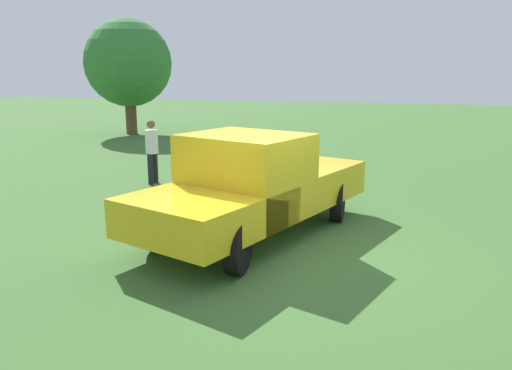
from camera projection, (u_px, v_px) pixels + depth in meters
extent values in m
plane|color=#3D662D|center=(280.00, 252.00, 7.99)|extent=(80.00, 80.00, 0.00)
cylinder|color=black|center=(268.00, 189.00, 10.49)|extent=(0.80, 0.22, 0.80)
cylinder|color=black|center=(338.00, 201.00, 9.57)|extent=(0.80, 0.22, 0.80)
cylinder|color=black|center=(158.00, 226.00, 7.98)|extent=(0.80, 0.22, 0.80)
cylinder|color=black|center=(238.00, 247.00, 7.06)|extent=(0.80, 0.22, 0.80)
cube|color=gold|center=(299.00, 179.00, 9.88)|extent=(2.51, 2.48, 0.64)
cube|color=gold|center=(246.00, 175.00, 8.38)|extent=(2.14, 2.35, 1.40)
cube|color=slate|center=(246.00, 150.00, 8.28)|extent=(1.86, 2.12, 0.48)
cube|color=gold|center=(208.00, 211.00, 7.68)|extent=(2.89, 2.61, 0.60)
cube|color=silver|center=(321.00, 183.00, 10.67)|extent=(0.73, 1.78, 0.16)
cylinder|color=black|center=(155.00, 168.00, 12.85)|extent=(0.14, 0.14, 0.79)
cylinder|color=black|center=(151.00, 169.00, 12.67)|extent=(0.14, 0.14, 0.79)
cylinder|color=silver|center=(152.00, 142.00, 12.60)|extent=(0.37, 0.37, 0.60)
sphere|color=brown|center=(151.00, 124.00, 12.50)|extent=(0.22, 0.22, 0.22)
cylinder|color=brown|center=(131.00, 112.00, 22.83)|extent=(0.50, 0.50, 2.04)
sphere|color=#337533|center=(128.00, 63.00, 22.34)|extent=(3.91, 3.91, 3.91)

